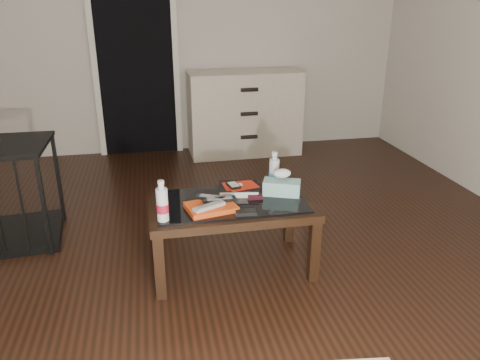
% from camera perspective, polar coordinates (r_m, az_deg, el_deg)
% --- Properties ---
extents(ground, '(5.00, 5.00, 0.00)m').
position_cam_1_polar(ground, '(3.16, -4.26, -9.64)').
color(ground, black).
rests_on(ground, ground).
extents(doorway, '(0.90, 0.08, 2.07)m').
position_cam_1_polar(doorway, '(5.20, -12.62, 14.20)').
color(doorway, black).
rests_on(doorway, ground).
extents(coffee_table, '(1.00, 0.60, 0.46)m').
position_cam_1_polar(coffee_table, '(2.90, -1.10, -3.68)').
color(coffee_table, black).
rests_on(coffee_table, ground).
extents(dresser, '(1.21, 0.54, 0.90)m').
position_cam_1_polar(dresser, '(5.17, 0.51, 8.18)').
color(dresser, beige).
rests_on(dresser, ground).
extents(magazines, '(0.32, 0.26, 0.03)m').
position_cam_1_polar(magazines, '(2.76, -3.57, -3.31)').
color(magazines, '#D54714').
rests_on(magazines, coffee_table).
extents(remote_silver, '(0.20, 0.14, 0.02)m').
position_cam_1_polar(remote_silver, '(2.71, -3.78, -3.20)').
color(remote_silver, '#A5A5AA').
rests_on(remote_silver, magazines).
extents(remote_black_front, '(0.20, 0.06, 0.02)m').
position_cam_1_polar(remote_black_front, '(2.79, -2.52, -2.40)').
color(remote_black_front, black).
rests_on(remote_black_front, magazines).
extents(remote_black_back, '(0.20, 0.13, 0.02)m').
position_cam_1_polar(remote_black_back, '(2.82, -3.40, -2.17)').
color(remote_black_back, black).
rests_on(remote_black_back, magazines).
extents(textbook, '(0.28, 0.24, 0.05)m').
position_cam_1_polar(textbook, '(2.99, -0.17, -1.09)').
color(textbook, black).
rests_on(textbook, coffee_table).
extents(dvd_mailers, '(0.20, 0.15, 0.01)m').
position_cam_1_polar(dvd_mailers, '(2.98, -0.19, -0.63)').
color(dvd_mailers, red).
rests_on(dvd_mailers, textbook).
extents(ipod, '(0.08, 0.12, 0.02)m').
position_cam_1_polar(ipod, '(2.95, -0.81, -0.64)').
color(ipod, black).
rests_on(ipod, dvd_mailers).
extents(flip_phone, '(0.09, 0.05, 0.02)m').
position_cam_1_polar(flip_phone, '(2.90, 1.88, -2.09)').
color(flip_phone, black).
rests_on(flip_phone, coffee_table).
extents(wallet, '(0.13, 0.08, 0.02)m').
position_cam_1_polar(wallet, '(2.70, 0.74, -3.96)').
color(wallet, black).
rests_on(wallet, coffee_table).
extents(water_bottle_left, '(0.08, 0.08, 0.24)m').
position_cam_1_polar(water_bottle_left, '(2.62, -9.48, -2.51)').
color(water_bottle_left, silver).
rests_on(water_bottle_left, coffee_table).
extents(water_bottle_right, '(0.07, 0.07, 0.24)m').
position_cam_1_polar(water_bottle_right, '(3.05, 4.20, 1.27)').
color(water_bottle_right, silver).
rests_on(water_bottle_right, coffee_table).
extents(tissue_box, '(0.26, 0.19, 0.09)m').
position_cam_1_polar(tissue_box, '(2.97, 5.10, -0.91)').
color(tissue_box, teal).
rests_on(tissue_box, coffee_table).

